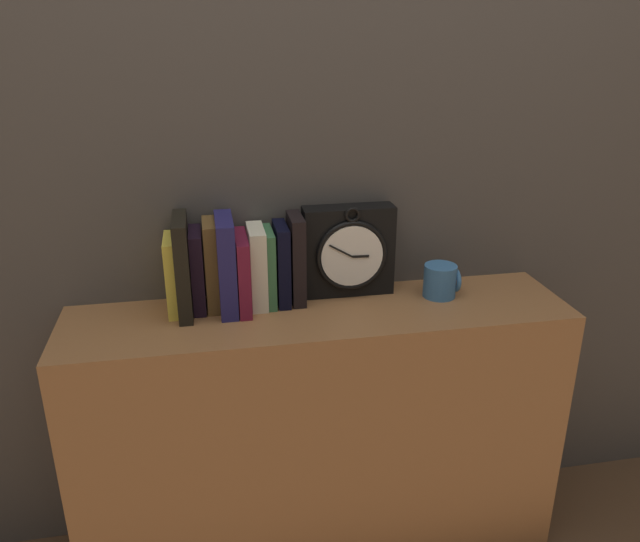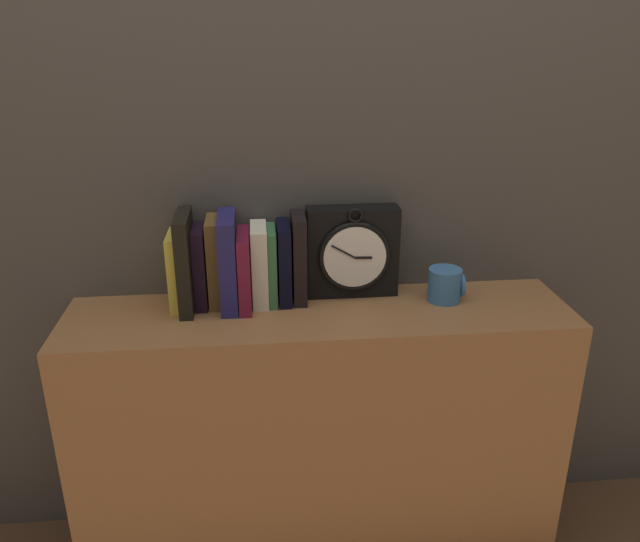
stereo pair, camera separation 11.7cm
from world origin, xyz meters
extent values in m
plane|color=#513823|center=(0.00, 0.00, 0.00)|extent=(12.00, 12.00, 0.00)
cube|color=#47423D|center=(0.00, 0.17, 1.30)|extent=(6.00, 0.05, 2.60)
cube|color=#936038|center=(0.00, 0.00, 0.36)|extent=(1.23, 0.30, 0.71)
cube|color=black|center=(0.09, 0.11, 0.83)|extent=(0.23, 0.07, 0.23)
torus|color=black|center=(0.09, 0.07, 0.83)|extent=(0.18, 0.01, 0.18)
cylinder|color=white|center=(0.09, 0.06, 0.83)|extent=(0.16, 0.01, 0.16)
cube|color=black|center=(0.11, 0.06, 0.82)|extent=(0.04, 0.00, 0.01)
cube|color=black|center=(0.06, 0.06, 0.84)|extent=(0.06, 0.00, 0.04)
torus|color=black|center=(0.09, 0.07, 0.93)|extent=(0.04, 0.01, 0.04)
cube|color=yellow|center=(-0.35, 0.08, 0.80)|extent=(0.02, 0.13, 0.19)
cube|color=black|center=(-0.32, 0.06, 0.83)|extent=(0.03, 0.16, 0.24)
cube|color=black|center=(-0.28, 0.08, 0.81)|extent=(0.03, 0.12, 0.20)
cube|color=brown|center=(-0.25, 0.08, 0.82)|extent=(0.03, 0.11, 0.22)
cube|color=navy|center=(-0.22, 0.06, 0.83)|extent=(0.04, 0.16, 0.23)
cube|color=maroon|center=(-0.18, 0.06, 0.80)|extent=(0.03, 0.16, 0.18)
cube|color=beige|center=(-0.14, 0.08, 0.81)|extent=(0.04, 0.12, 0.20)
cube|color=#32643D|center=(-0.11, 0.08, 0.81)|extent=(0.02, 0.12, 0.19)
cube|color=black|center=(-0.08, 0.08, 0.81)|extent=(0.03, 0.12, 0.20)
cube|color=black|center=(-0.04, 0.08, 0.82)|extent=(0.03, 0.11, 0.22)
cylinder|color=teal|center=(0.32, 0.04, 0.75)|extent=(0.08, 0.08, 0.08)
torus|color=teal|center=(0.36, 0.04, 0.75)|extent=(0.01, 0.06, 0.06)
camera|label=1|loc=(-0.25, -1.34, 1.36)|focal=35.00mm
camera|label=2|loc=(-0.14, -1.36, 1.36)|focal=35.00mm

